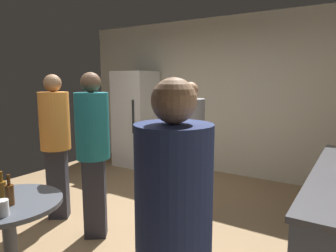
# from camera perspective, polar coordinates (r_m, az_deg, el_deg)

# --- Properties ---
(ground_plane) EXTENTS (5.20, 5.20, 0.10)m
(ground_plane) POSITION_cam_1_polar(r_m,az_deg,el_deg) (3.71, -10.39, -18.73)
(ground_plane) COLOR #9E7C56
(wall_back) EXTENTS (5.32, 0.06, 2.70)m
(wall_back) POSITION_cam_1_polar(r_m,az_deg,el_deg) (5.52, 8.12, 5.48)
(wall_back) COLOR silver
(wall_back) RESTS_ON ground_plane
(refrigerator) EXTENTS (0.70, 0.68, 1.80)m
(refrigerator) POSITION_cam_1_polar(r_m,az_deg,el_deg) (5.91, -6.01, 1.34)
(refrigerator) COLOR white
(refrigerator) RESTS_ON ground_plane
(foreground_table) EXTENTS (0.80, 0.80, 0.73)m
(foreground_table) POSITION_cam_1_polar(r_m,az_deg,el_deg) (2.70, -27.64, -14.44)
(foreground_table) COLOR #4C515B
(foreground_table) RESTS_ON ground_plane
(beer_bottle_amber) EXTENTS (0.06, 0.06, 0.23)m
(beer_bottle_amber) POSITION_cam_1_polar(r_m,az_deg,el_deg) (2.67, -28.50, -10.45)
(beer_bottle_amber) COLOR #8C5919
(beer_bottle_amber) RESTS_ON foreground_table
(beer_bottle_brown) EXTENTS (0.06, 0.06, 0.23)m
(beer_bottle_brown) POSITION_cam_1_polar(r_m,az_deg,el_deg) (2.56, -27.39, -11.17)
(beer_bottle_brown) COLOR #593314
(beer_bottle_brown) RESTS_ON foreground_table
(plastic_cup_white) EXTENTS (0.08, 0.08, 0.11)m
(plastic_cup_white) POSITION_cam_1_polar(r_m,az_deg,el_deg) (2.40, -28.42, -13.27)
(plastic_cup_white) COLOR white
(plastic_cup_white) RESTS_ON foreground_table
(person_in_teal_shirt) EXTENTS (0.48, 0.48, 1.72)m
(person_in_teal_shirt) POSITION_cam_1_polar(r_m,az_deg,el_deg) (3.21, -13.81, -3.07)
(person_in_teal_shirt) COLOR #2D2D38
(person_in_teal_shirt) RESTS_ON ground_plane
(person_in_orange_shirt) EXTENTS (0.48, 0.48, 1.71)m
(person_in_orange_shirt) POSITION_cam_1_polar(r_m,az_deg,el_deg) (3.80, -20.23, -1.70)
(person_in_orange_shirt) COLOR #2D2D38
(person_in_orange_shirt) RESTS_ON ground_plane
(person_in_navy_shirt) EXTENTS (0.47, 0.47, 1.65)m
(person_in_navy_shirt) POSITION_cam_1_polar(r_m,az_deg,el_deg) (1.44, 1.03, -19.48)
(person_in_navy_shirt) COLOR #2D2D38
(person_in_navy_shirt) RESTS_ON ground_plane
(person_in_gray_shirt) EXTENTS (0.48, 0.48, 1.62)m
(person_in_gray_shirt) POSITION_cam_1_polar(r_m,az_deg,el_deg) (3.55, 4.06, -2.75)
(person_in_gray_shirt) COLOR #2D2D38
(person_in_gray_shirt) RESTS_ON ground_plane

